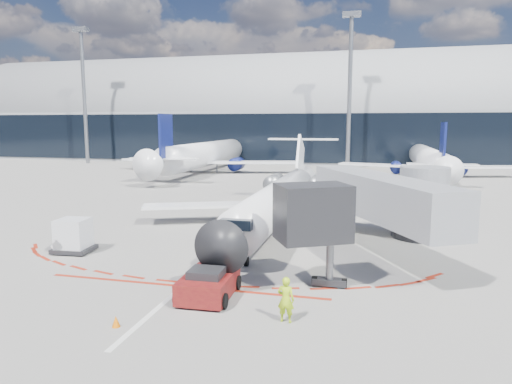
% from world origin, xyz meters
% --- Properties ---
extents(ground, '(260.00, 260.00, 0.00)m').
position_xyz_m(ground, '(0.00, 0.00, 0.00)').
color(ground, gray).
rests_on(ground, ground).
extents(apron_centerline, '(0.25, 40.00, 0.01)m').
position_xyz_m(apron_centerline, '(0.00, 2.00, 0.01)').
color(apron_centerline, silver).
rests_on(apron_centerline, ground).
extents(apron_stop_bar, '(14.00, 0.25, 0.01)m').
position_xyz_m(apron_stop_bar, '(0.00, -11.50, 0.01)').
color(apron_stop_bar, maroon).
rests_on(apron_stop_bar, ground).
extents(terminal_building, '(150.00, 24.15, 24.00)m').
position_xyz_m(terminal_building, '(0.00, 64.97, 8.52)').
color(terminal_building, gray).
rests_on(terminal_building, ground).
extents(jet_bridge, '(10.03, 15.20, 4.90)m').
position_xyz_m(jet_bridge, '(9.79, -3.01, 3.01)').
color(jet_bridge, gray).
rests_on(jet_bridge, ground).
extents(light_mast_west, '(0.70, 0.70, 25.00)m').
position_xyz_m(light_mast_west, '(-45.00, 48.00, 12.50)').
color(light_mast_west, slate).
rests_on(light_mast_west, ground).
extents(light_mast_centre, '(0.70, 0.70, 25.00)m').
position_xyz_m(light_mast_centre, '(5.00, 48.00, 12.50)').
color(light_mast_centre, slate).
rests_on(light_mast_centre, ground).
extents(regional_jet, '(21.66, 26.71, 6.69)m').
position_xyz_m(regional_jet, '(2.13, 1.94, 2.23)').
color(regional_jet, white).
rests_on(regional_jet, ground).
extents(pushback_tug, '(2.36, 5.34, 1.38)m').
position_xyz_m(pushback_tug, '(1.65, -12.47, 0.61)').
color(pushback_tug, '#540C10').
rests_on(pushback_tug, ground).
extents(ramp_worker, '(0.70, 0.49, 1.82)m').
position_xyz_m(ramp_worker, '(5.43, -14.20, 0.91)').
color(ramp_worker, '#AFDD17').
rests_on(ramp_worker, ground).
extents(uld_container, '(2.30, 2.01, 2.03)m').
position_xyz_m(uld_container, '(-8.60, -7.63, 1.01)').
color(uld_container, black).
rests_on(uld_container, ground).
extents(safety_cone_left, '(0.35, 0.35, 0.49)m').
position_xyz_m(safety_cone_left, '(-12.38, -2.64, 0.24)').
color(safety_cone_left, orange).
rests_on(safety_cone_left, ground).
extents(safety_cone_right, '(0.31, 0.31, 0.43)m').
position_xyz_m(safety_cone_right, '(-0.75, -16.17, 0.22)').
color(safety_cone_right, orange).
rests_on(safety_cone_right, ground).
extents(bg_airliner_0, '(34.34, 36.37, 11.11)m').
position_xyz_m(bg_airliner_0, '(-16.88, 38.11, 5.56)').
color(bg_airliner_0, white).
rests_on(bg_airliner_0, ground).
extents(bg_airliner_1, '(30.16, 31.94, 9.76)m').
position_xyz_m(bg_airliner_1, '(16.94, 40.34, 4.88)').
color(bg_airliner_1, white).
rests_on(bg_airliner_1, ground).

